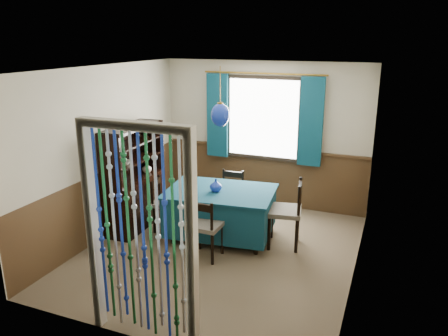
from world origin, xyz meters
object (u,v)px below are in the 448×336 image
at_px(sideboard, 135,191).
at_px(vase_table, 216,186).
at_px(pendant_lamp, 220,115).
at_px(chair_far, 231,195).
at_px(chair_left, 165,203).
at_px(bowl_shelf, 124,163).
at_px(chair_near, 205,226).
at_px(chair_right, 287,212).
at_px(dining_table, 221,210).
at_px(vase_sideboard, 147,167).

relative_size(sideboard, vase_table, 9.51).
bearing_deg(pendant_lamp, chair_far, 98.16).
xyz_separation_m(chair_left, bowl_shelf, (-0.45, -0.35, 0.68)).
height_order(chair_far, chair_left, chair_left).
bearing_deg(sideboard, chair_left, 0.66).
bearing_deg(chair_left, vase_table, 79.18).
height_order(pendant_lamp, bowl_shelf, pendant_lamp).
relative_size(chair_near, pendant_lamp, 1.06).
xyz_separation_m(chair_near, chair_right, (0.92, 0.77, 0.05)).
bearing_deg(chair_far, chair_right, 148.89).
bearing_deg(dining_table, sideboard, 176.68).
xyz_separation_m(chair_right, pendant_lamp, (-0.96, -0.12, 1.33)).
bearing_deg(chair_far, dining_table, 94.07).
bearing_deg(bowl_shelf, chair_far, 40.00).
bearing_deg(vase_sideboard, chair_right, -2.21).
relative_size(dining_table, chair_left, 2.00).
bearing_deg(chair_left, chair_near, 46.78).
bearing_deg(chair_left, pendant_lamp, 82.80).
bearing_deg(chair_far, pendant_lamp, 94.07).
bearing_deg(chair_right, chair_near, 119.40).
bearing_deg(pendant_lamp, vase_sideboard, 171.38).
relative_size(dining_table, chair_near, 1.91).
height_order(chair_near, vase_table, vase_table).
bearing_deg(chair_near, chair_left, 148.56).
distance_m(chair_near, pendant_lamp, 1.53).
xyz_separation_m(chair_right, vase_sideboard, (-2.31, 0.09, 0.37)).
height_order(chair_near, chair_far, chair_near).
bearing_deg(pendant_lamp, dining_table, 45.00).
bearing_deg(chair_near, dining_table, 94.66).
xyz_separation_m(vase_table, bowl_shelf, (-1.30, -0.34, 0.30)).
height_order(dining_table, chair_near, chair_near).
bearing_deg(sideboard, dining_table, 0.67).
xyz_separation_m(chair_far, bowl_shelf, (-1.26, -1.05, 0.69)).
relative_size(chair_left, bowl_shelf, 3.65).
relative_size(dining_table, chair_right, 1.70).
relative_size(pendant_lamp, vase_sideboard, 4.81).
distance_m(chair_right, vase_sideboard, 2.34).
height_order(sideboard, vase_sideboard, sideboard).
xyz_separation_m(chair_left, chair_right, (1.86, 0.17, 0.07)).
relative_size(chair_near, bowl_shelf, 3.82).
relative_size(pendant_lamp, bowl_shelf, 3.60).
height_order(chair_left, sideboard, sideboard).
distance_m(chair_far, pendant_lamp, 1.56).
xyz_separation_m(chair_right, vase_table, (-1.01, -0.17, 0.31)).
height_order(chair_far, sideboard, sideboard).
bearing_deg(vase_table, dining_table, 49.65).
distance_m(chair_far, chair_left, 1.07).
relative_size(chair_far, sideboard, 0.51).
xyz_separation_m(chair_right, sideboard, (-2.37, -0.20, 0.05)).
distance_m(dining_table, chair_right, 0.97).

